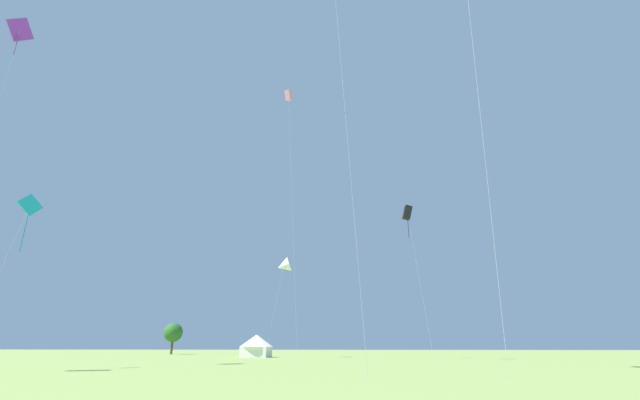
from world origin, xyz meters
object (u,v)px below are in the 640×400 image
(kite_white_delta, at_px, (284,266))
(kite_pink_box, at_px, (289,97))
(kite_cyan_diamond, at_px, (29,209))
(festival_tent_left, at_px, (256,345))
(kite_black_box, at_px, (407,213))
(kite_purple_diamond, at_px, (19,33))
(tree_distant_left, at_px, (173,333))

(kite_white_delta, xyz_separation_m, kite_pink_box, (1.95, -9.02, 22.39))
(kite_pink_box, xyz_separation_m, kite_cyan_diamond, (-13.86, -24.66, -23.93))
(kite_white_delta, relative_size, festival_tent_left, 2.96)
(kite_white_delta, xyz_separation_m, kite_cyan_diamond, (-11.91, -33.69, -1.54))
(kite_black_box, height_order, kite_cyan_diamond, kite_black_box)
(kite_cyan_diamond, height_order, festival_tent_left, kite_cyan_diamond)
(kite_white_delta, height_order, kite_cyan_diamond, kite_white_delta)
(kite_pink_box, height_order, festival_tent_left, kite_pink_box)
(kite_white_delta, xyz_separation_m, kite_black_box, (17.32, -9.13, 4.58))
(kite_purple_diamond, xyz_separation_m, festival_tent_left, (14.68, 33.08, -26.91))
(kite_white_delta, bearing_deg, tree_distant_left, 139.72)
(kite_black_box, distance_m, kite_cyan_diamond, 38.66)
(kite_white_delta, height_order, festival_tent_left, kite_white_delta)
(kite_purple_diamond, distance_m, festival_tent_left, 45.10)
(kite_purple_diamond, bearing_deg, tree_distant_left, 98.08)
(kite_white_delta, height_order, tree_distant_left, kite_white_delta)
(kite_black_box, xyz_separation_m, festival_tent_left, (-21.08, 10.07, -15.37))
(kite_pink_box, bearing_deg, kite_purple_diamond, -131.42)
(kite_pink_box, distance_m, tree_distant_left, 52.10)
(kite_white_delta, distance_m, kite_purple_diamond, 40.40)
(kite_purple_diamond, height_order, tree_distant_left, kite_purple_diamond)
(kite_black_box, height_order, kite_purple_diamond, kite_purple_diamond)
(kite_black_box, relative_size, festival_tent_left, 3.88)
(kite_pink_box, bearing_deg, kite_cyan_diamond, -119.34)
(kite_pink_box, xyz_separation_m, tree_distant_left, (-28.10, 31.19, -30.86))
(kite_cyan_diamond, xyz_separation_m, tree_distant_left, (-14.24, 55.85, -6.93))
(kite_pink_box, height_order, tree_distant_left, kite_pink_box)
(festival_tent_left, bearing_deg, kite_pink_box, -60.22)
(kite_white_delta, xyz_separation_m, tree_distant_left, (-26.15, 22.16, -8.47))
(kite_pink_box, relative_size, tree_distant_left, 6.18)
(kite_black_box, xyz_separation_m, tree_distant_left, (-43.47, 31.29, -13.05))
(kite_white_delta, bearing_deg, kite_cyan_diamond, -109.47)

